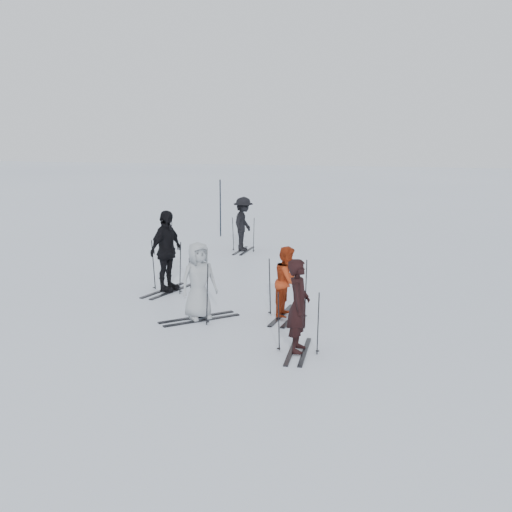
{
  "coord_description": "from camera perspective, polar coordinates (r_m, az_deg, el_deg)",
  "views": [
    {
      "loc": [
        3.99,
        -13.57,
        3.96
      ],
      "look_at": [
        0.0,
        1.0,
        1.0
      ],
      "focal_mm": 45.0,
      "sensor_mm": 36.0,
      "label": 1
    }
  ],
  "objects": [
    {
      "name": "ground",
      "position": [
        14.69,
        -1.03,
        -4.56
      ],
      "size": [
        120.0,
        120.0,
        0.0
      ],
      "primitive_type": "plane",
      "color": "silver",
      "rests_on": "ground"
    },
    {
      "name": "skier_near_dark",
      "position": [
        11.55,
        3.8,
        -4.55
      ],
      "size": [
        0.46,
        0.65,
        1.7
      ],
      "primitive_type": "imported",
      "rotation": [
        0.0,
        0.0,
        1.65
      ],
      "color": "black",
      "rests_on": "ground"
    },
    {
      "name": "skier_red",
      "position": [
        13.78,
        2.84,
        -2.37
      ],
      "size": [
        0.61,
        0.77,
        1.51
      ],
      "primitive_type": "imported",
      "rotation": [
        0.0,
        0.0,
        1.51
      ],
      "color": "#A03012",
      "rests_on": "ground"
    },
    {
      "name": "skier_grey",
      "position": [
        13.59,
        -5.12,
        -2.31
      ],
      "size": [
        0.94,
        0.94,
        1.64
      ],
      "primitive_type": "imported",
      "rotation": [
        0.0,
        0.0,
        0.8
      ],
      "color": "#9DA2A5",
      "rests_on": "ground"
    },
    {
      "name": "skier_uphill_left",
      "position": [
        16.02,
        -7.98,
        0.36
      ],
      "size": [
        0.74,
        1.26,
        2.01
      ],
      "primitive_type": "imported",
      "rotation": [
        0.0,
        0.0,
        1.35
      ],
      "color": "black",
      "rests_on": "ground"
    },
    {
      "name": "skier_uphill_far",
      "position": [
        21.3,
        -1.13,
        2.8
      ],
      "size": [
        0.67,
        1.16,
        1.79
      ],
      "primitive_type": "imported",
      "rotation": [
        0.0,
        0.0,
        1.57
      ],
      "color": "black",
      "rests_on": "ground"
    },
    {
      "name": "skis_near_dark",
      "position": [
        11.63,
        3.78,
        -5.82
      ],
      "size": [
        1.66,
        0.97,
        1.16
      ],
      "primitive_type": null,
      "rotation": [
        0.0,
        0.0,
        1.65
      ],
      "color": "black",
      "rests_on": "ground"
    },
    {
      "name": "skis_red",
      "position": [
        13.81,
        2.83,
        -2.77
      ],
      "size": [
        1.85,
        1.05,
        1.31
      ],
      "primitive_type": null,
      "rotation": [
        0.0,
        0.0,
        1.51
      ],
      "color": "black",
      "rests_on": "ground"
    },
    {
      "name": "skis_grey",
      "position": [
        13.63,
        -5.1,
        -2.97
      ],
      "size": [
        1.97,
        1.95,
        1.32
      ],
      "primitive_type": null,
      "rotation": [
        0.0,
        0.0,
        0.8
      ],
      "color": "black",
      "rests_on": "ground"
    },
    {
      "name": "skis_uphill_left",
      "position": [
        16.09,
        -7.95,
        -0.84
      ],
      "size": [
        1.99,
        1.34,
        1.33
      ],
      "primitive_type": null,
      "rotation": [
        0.0,
        0.0,
        1.35
      ],
      "color": "black",
      "rests_on": "ground"
    },
    {
      "name": "skis_uphill_far",
      "position": [
        21.35,
        -1.13,
        1.99
      ],
      "size": [
        1.61,
        0.85,
        1.17
      ],
      "primitive_type": null,
      "rotation": [
        0.0,
        0.0,
        1.57
      ],
      "color": "black",
      "rests_on": "ground"
    },
    {
      "name": "piste_marker",
      "position": [
        24.37,
        -3.19,
        4.27
      ],
      "size": [
        0.06,
        0.06,
        2.16
      ],
      "primitive_type": "cylinder",
      "rotation": [
        0.0,
        0.0,
        -0.37
      ],
      "color": "black",
      "rests_on": "ground"
    }
  ]
}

